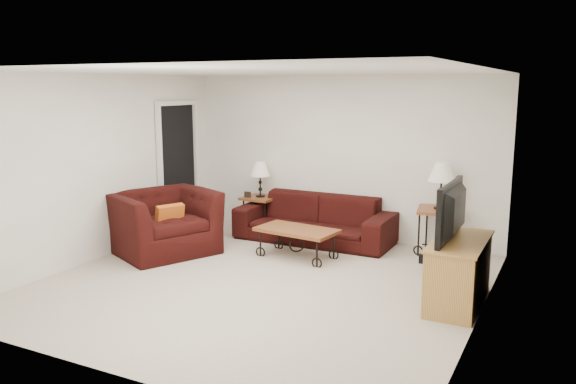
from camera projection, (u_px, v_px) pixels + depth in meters
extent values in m
plane|color=beige|center=(262.00, 283.00, 6.95)|extent=(5.00, 5.00, 0.00)
cube|color=white|center=(341.00, 157.00, 8.91)|extent=(5.00, 0.02, 2.50)
cube|color=white|center=(104.00, 227.00, 4.53)|extent=(5.00, 0.02, 2.50)
cube|color=white|center=(101.00, 167.00, 7.83)|extent=(0.02, 5.00, 2.50)
cube|color=white|center=(485.00, 199.00, 5.61)|extent=(0.02, 5.00, 2.50)
plane|color=white|center=(260.00, 71.00, 6.49)|extent=(5.00, 5.00, 0.00)
cube|color=black|center=(178.00, 169.00, 9.31)|extent=(0.08, 0.94, 2.04)
imported|color=black|center=(314.00, 219.00, 8.75)|extent=(2.38, 0.93, 0.70)
cube|color=brown|center=(260.00, 214.00, 9.39)|extent=(0.54, 0.54, 0.57)
cube|color=brown|center=(439.00, 231.00, 8.10)|extent=(0.69, 0.69, 0.65)
cube|color=black|center=(248.00, 195.00, 9.26)|extent=(0.11, 0.03, 0.09)
cube|color=black|center=(449.00, 208.00, 7.83)|extent=(0.13, 0.02, 0.11)
cube|color=brown|center=(297.00, 243.00, 7.95)|extent=(1.15, 0.72, 0.41)
imported|color=black|center=(164.00, 222.00, 8.14)|extent=(1.63, 1.71, 0.87)
cube|color=orange|center=(170.00, 219.00, 8.02)|extent=(0.26, 0.40, 0.40)
cube|color=#BD9646|center=(459.00, 272.00, 6.22)|extent=(0.50, 1.20, 0.72)
imported|color=black|center=(460.00, 212.00, 6.11)|extent=(0.14, 1.07, 0.62)
ellipsoid|color=black|center=(428.00, 255.00, 7.45)|extent=(0.31, 0.24, 0.38)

